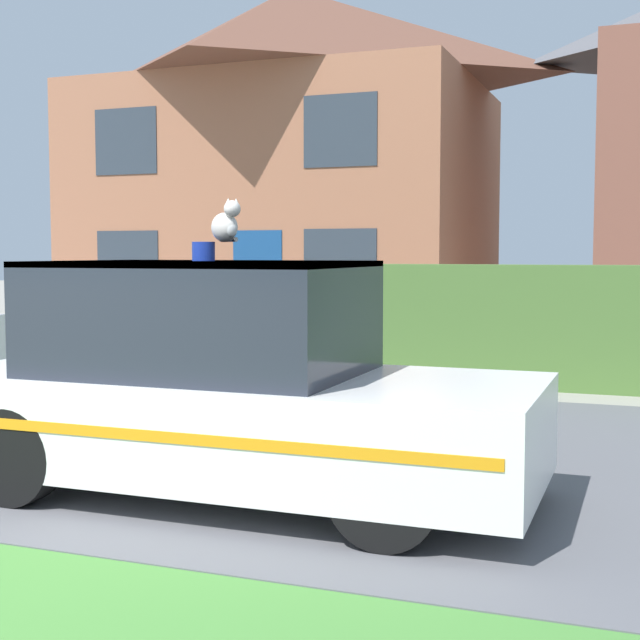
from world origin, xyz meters
TOP-DOWN VIEW (x-y plane):
  - road_strip at (0.00, 3.82)m, footprint 28.00×6.14m
  - garden_hedge at (0.94, 7.93)m, footprint 11.31×0.53m
  - police_car at (0.85, 2.16)m, footprint 4.12×1.70m
  - cat at (0.87, 2.16)m, footprint 0.28×0.30m
  - house_left at (-4.02, 15.15)m, footprint 8.58×6.62m
  - wheelie_bin at (-1.98, 8.78)m, footprint 0.71×0.68m

SIDE VIEW (x-z plane):
  - road_strip at x=0.00m, z-range 0.00..0.01m
  - wheelie_bin at x=-1.98m, z-range 0.00..1.11m
  - garden_hedge at x=0.94m, z-range 0.00..1.53m
  - police_car at x=0.85m, z-range -0.10..1.65m
  - cat at x=0.87m, z-range 1.73..2.02m
  - house_left at x=-4.02m, z-range 0.08..7.53m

